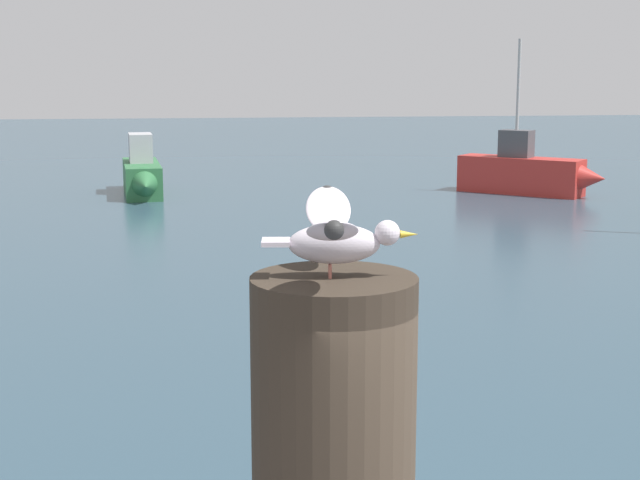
# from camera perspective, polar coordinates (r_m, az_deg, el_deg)

# --- Properties ---
(mooring_post) EXTENTS (0.43, 0.43, 0.99)m
(mooring_post) POSITION_cam_1_polar(r_m,az_deg,el_deg) (2.52, 0.82, -13.27)
(mooring_post) COLOR #382D23
(mooring_post) RESTS_ON harbor_quay
(seagull) EXTENTS (0.39, 0.66, 0.20)m
(seagull) POSITION_cam_1_polar(r_m,az_deg,el_deg) (2.34, 0.94, 0.41)
(seagull) COLOR #C66E60
(seagull) RESTS_ON mooring_post
(boat_red) EXTENTS (3.32, 3.06, 3.86)m
(boat_red) POSITION_cam_1_polar(r_m,az_deg,el_deg) (24.38, 12.54, 3.99)
(boat_red) COLOR #B72D28
(boat_red) RESTS_ON ground_plane
(boat_green) EXTENTS (1.13, 3.78, 1.51)m
(boat_green) POSITION_cam_1_polar(r_m,az_deg,el_deg) (24.02, -10.69, 3.88)
(boat_green) COLOR #2D6B3D
(boat_green) RESTS_ON ground_plane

